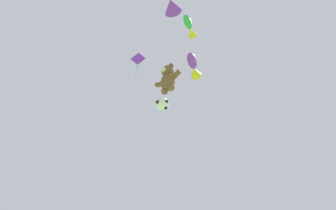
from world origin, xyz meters
The scene contains 5 objects.
teddy_bear_kite centered at (1.60, 3.31, 11.29)m, with size 2.29×1.01×2.33m.
soccer_ball_kite centered at (0.86, 3.57, 9.69)m, with size 0.97×0.96×0.89m.
fish_kite_violet centered at (3.08, 4.36, 12.17)m, with size 1.61×2.33×0.75m.
fish_kite_emerald centered at (4.59, 2.05, 12.82)m, with size 1.03×1.64×0.54m.
diamond_kite centered at (-1.33, 2.84, 14.75)m, with size 1.01×0.83×2.55m.
Camera 1 is at (9.48, -5.13, 1.25)m, focal length 24.00 mm.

